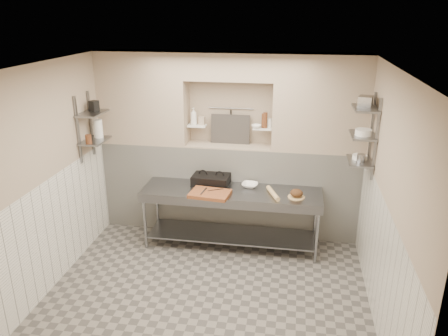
% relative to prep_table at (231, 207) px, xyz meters
% --- Properties ---
extents(floor, '(4.00, 3.90, 0.10)m').
position_rel_prep_table_xyz_m(floor, '(-0.12, -1.18, -0.69)').
color(floor, slate).
rests_on(floor, ground).
extents(ceiling, '(4.00, 3.90, 0.10)m').
position_rel_prep_table_xyz_m(ceiling, '(-0.12, -1.18, 2.21)').
color(ceiling, silver).
rests_on(ceiling, ground).
extents(wall_left, '(0.10, 3.90, 2.80)m').
position_rel_prep_table_xyz_m(wall_left, '(-2.17, -1.18, 0.76)').
color(wall_left, gray).
rests_on(wall_left, ground).
extents(wall_right, '(0.10, 3.90, 2.80)m').
position_rel_prep_table_xyz_m(wall_right, '(1.93, -1.18, 0.76)').
color(wall_right, gray).
rests_on(wall_right, ground).
extents(wall_back, '(4.00, 0.10, 2.80)m').
position_rel_prep_table_xyz_m(wall_back, '(-0.12, 0.82, 0.76)').
color(wall_back, gray).
rests_on(wall_back, ground).
extents(wall_front, '(4.00, 0.10, 2.80)m').
position_rel_prep_table_xyz_m(wall_front, '(-0.12, -3.18, 0.76)').
color(wall_front, gray).
rests_on(wall_front, ground).
extents(backwall_lower, '(4.00, 0.40, 1.40)m').
position_rel_prep_table_xyz_m(backwall_lower, '(-0.12, 0.57, 0.06)').
color(backwall_lower, white).
rests_on(backwall_lower, floor).
extents(alcove_sill, '(1.30, 0.40, 0.02)m').
position_rel_prep_table_xyz_m(alcove_sill, '(-0.12, 0.57, 0.77)').
color(alcove_sill, gray).
rests_on(alcove_sill, backwall_lower).
extents(backwall_pillar_left, '(1.35, 0.40, 1.40)m').
position_rel_prep_table_xyz_m(backwall_pillar_left, '(-1.44, 0.57, 1.46)').
color(backwall_pillar_left, gray).
rests_on(backwall_pillar_left, backwall_lower).
extents(backwall_pillar_right, '(1.35, 0.40, 1.40)m').
position_rel_prep_table_xyz_m(backwall_pillar_right, '(1.21, 0.57, 1.46)').
color(backwall_pillar_right, gray).
rests_on(backwall_pillar_right, backwall_lower).
extents(backwall_header, '(1.30, 0.40, 0.40)m').
position_rel_prep_table_xyz_m(backwall_header, '(-0.12, 0.57, 1.96)').
color(backwall_header, gray).
rests_on(backwall_header, backwall_lower).
extents(wainscot_left, '(0.02, 3.90, 1.40)m').
position_rel_prep_table_xyz_m(wainscot_left, '(-2.11, -1.18, 0.06)').
color(wainscot_left, white).
rests_on(wainscot_left, floor).
extents(wainscot_right, '(0.02, 3.90, 1.40)m').
position_rel_prep_table_xyz_m(wainscot_right, '(1.87, -1.18, 0.06)').
color(wainscot_right, white).
rests_on(wainscot_right, floor).
extents(alcove_shelf_left, '(0.28, 0.16, 0.02)m').
position_rel_prep_table_xyz_m(alcove_shelf_left, '(-0.62, 0.57, 1.06)').
color(alcove_shelf_left, white).
rests_on(alcove_shelf_left, backwall_lower).
extents(alcove_shelf_right, '(0.28, 0.16, 0.02)m').
position_rel_prep_table_xyz_m(alcove_shelf_right, '(0.38, 0.57, 1.06)').
color(alcove_shelf_right, white).
rests_on(alcove_shelf_right, backwall_lower).
extents(utensil_rail, '(0.70, 0.02, 0.02)m').
position_rel_prep_table_xyz_m(utensil_rail, '(-0.12, 0.74, 1.31)').
color(utensil_rail, gray).
rests_on(utensil_rail, wall_back).
extents(hanging_steel, '(0.02, 0.02, 0.30)m').
position_rel_prep_table_xyz_m(hanging_steel, '(-0.12, 0.72, 1.14)').
color(hanging_steel, black).
rests_on(hanging_steel, utensil_rail).
extents(splash_panel, '(0.60, 0.08, 0.45)m').
position_rel_prep_table_xyz_m(splash_panel, '(-0.12, 0.67, 1.00)').
color(splash_panel, '#383330').
rests_on(splash_panel, alcove_sill).
extents(shelf_rail_left_a, '(0.03, 0.03, 0.95)m').
position_rel_prep_table_xyz_m(shelf_rail_left_a, '(-2.09, 0.07, 1.16)').
color(shelf_rail_left_a, slate).
rests_on(shelf_rail_left_a, wall_left).
extents(shelf_rail_left_b, '(0.03, 0.03, 0.95)m').
position_rel_prep_table_xyz_m(shelf_rail_left_b, '(-2.09, -0.33, 1.16)').
color(shelf_rail_left_b, slate).
rests_on(shelf_rail_left_b, wall_left).
extents(wall_shelf_left_lower, '(0.30, 0.50, 0.02)m').
position_rel_prep_table_xyz_m(wall_shelf_left_lower, '(-1.96, -0.13, 0.96)').
color(wall_shelf_left_lower, slate).
rests_on(wall_shelf_left_lower, wall_left).
extents(wall_shelf_left_upper, '(0.30, 0.50, 0.03)m').
position_rel_prep_table_xyz_m(wall_shelf_left_upper, '(-1.96, -0.13, 1.36)').
color(wall_shelf_left_upper, slate).
rests_on(wall_shelf_left_upper, wall_left).
extents(shelf_rail_right_a, '(0.03, 0.03, 1.05)m').
position_rel_prep_table_xyz_m(shelf_rail_right_a, '(1.86, 0.07, 1.21)').
color(shelf_rail_right_a, slate).
rests_on(shelf_rail_right_a, wall_right).
extents(shelf_rail_right_b, '(0.03, 0.03, 1.05)m').
position_rel_prep_table_xyz_m(shelf_rail_right_b, '(1.86, -0.33, 1.21)').
color(shelf_rail_right_b, slate).
rests_on(shelf_rail_right_b, wall_right).
extents(wall_shelf_right_lower, '(0.30, 0.50, 0.02)m').
position_rel_prep_table_xyz_m(wall_shelf_right_lower, '(1.72, -0.13, 0.86)').
color(wall_shelf_right_lower, slate).
rests_on(wall_shelf_right_lower, wall_right).
extents(wall_shelf_right_mid, '(0.30, 0.50, 0.02)m').
position_rel_prep_table_xyz_m(wall_shelf_right_mid, '(1.72, -0.13, 1.21)').
color(wall_shelf_right_mid, slate).
rests_on(wall_shelf_right_mid, wall_right).
extents(wall_shelf_right_upper, '(0.30, 0.50, 0.03)m').
position_rel_prep_table_xyz_m(wall_shelf_right_upper, '(1.72, -0.13, 1.56)').
color(wall_shelf_right_upper, slate).
rests_on(wall_shelf_right_upper, wall_right).
extents(prep_table, '(2.60, 0.70, 0.90)m').
position_rel_prep_table_xyz_m(prep_table, '(0.00, 0.00, 0.00)').
color(prep_table, gray).
rests_on(prep_table, floor).
extents(panini_press, '(0.56, 0.42, 0.15)m').
position_rel_prep_table_xyz_m(panini_press, '(-0.34, 0.22, 0.33)').
color(panini_press, black).
rests_on(panini_press, prep_table).
extents(cutting_board, '(0.59, 0.45, 0.05)m').
position_rel_prep_table_xyz_m(cutting_board, '(-0.27, -0.21, 0.28)').
color(cutting_board, brown).
rests_on(cutting_board, prep_table).
extents(knife_blade, '(0.22, 0.13, 0.01)m').
position_rel_prep_table_xyz_m(knife_blade, '(-0.21, -0.12, 0.31)').
color(knife_blade, gray).
rests_on(knife_blade, cutting_board).
extents(tongs, '(0.05, 0.24, 0.02)m').
position_rel_prep_table_xyz_m(tongs, '(-0.37, -0.21, 0.31)').
color(tongs, gray).
rests_on(tongs, cutting_board).
extents(mixing_bowl, '(0.26, 0.26, 0.06)m').
position_rel_prep_table_xyz_m(mixing_bowl, '(0.25, 0.19, 0.29)').
color(mixing_bowl, white).
rests_on(mixing_bowl, prep_table).
extents(rolling_pin, '(0.22, 0.44, 0.07)m').
position_rel_prep_table_xyz_m(rolling_pin, '(0.60, -0.07, 0.29)').
color(rolling_pin, '#D9B377').
rests_on(rolling_pin, prep_table).
extents(bread_board, '(0.24, 0.24, 0.01)m').
position_rel_prep_table_xyz_m(bread_board, '(0.93, -0.08, 0.26)').
color(bread_board, '#D9B377').
rests_on(bread_board, prep_table).
extents(bread_loaf, '(0.18, 0.18, 0.11)m').
position_rel_prep_table_xyz_m(bread_loaf, '(0.93, -0.08, 0.32)').
color(bread_loaf, '#4C2D19').
rests_on(bread_loaf, bread_board).
extents(bottle_soap, '(0.12, 0.12, 0.26)m').
position_rel_prep_table_xyz_m(bottle_soap, '(-0.67, 0.57, 1.20)').
color(bottle_soap, white).
rests_on(bottle_soap, alcove_shelf_left).
extents(jar_alcove, '(0.09, 0.09, 0.13)m').
position_rel_prep_table_xyz_m(jar_alcove, '(-0.55, 0.59, 1.13)').
color(jar_alcove, gray).
rests_on(jar_alcove, alcove_shelf_left).
extents(bowl_alcove, '(0.17, 0.17, 0.05)m').
position_rel_prep_table_xyz_m(bowl_alcove, '(0.29, 0.54, 1.09)').
color(bowl_alcove, white).
rests_on(bowl_alcove, alcove_shelf_right).
extents(condiment_a, '(0.06, 0.06, 0.23)m').
position_rel_prep_table_xyz_m(condiment_a, '(0.42, 0.55, 1.19)').
color(condiment_a, '#542D18').
rests_on(condiment_a, alcove_shelf_right).
extents(condiment_b, '(0.05, 0.05, 0.22)m').
position_rel_prep_table_xyz_m(condiment_b, '(0.39, 0.56, 1.18)').
color(condiment_b, '#542D18').
rests_on(condiment_b, alcove_shelf_right).
extents(condiment_c, '(0.08, 0.08, 0.13)m').
position_rel_prep_table_xyz_m(condiment_c, '(0.48, 0.60, 1.14)').
color(condiment_c, white).
rests_on(condiment_c, alcove_shelf_right).
extents(jug_left, '(0.13, 0.13, 0.26)m').
position_rel_prep_table_xyz_m(jug_left, '(-1.96, -0.00, 1.10)').
color(jug_left, white).
rests_on(jug_left, wall_shelf_left_lower).
extents(jar_left, '(0.09, 0.09, 0.13)m').
position_rel_prep_table_xyz_m(jar_left, '(-1.96, -0.32, 1.03)').
color(jar_left, '#542D18').
rests_on(jar_left, wall_shelf_left_lower).
extents(box_left_upper, '(0.14, 0.14, 0.15)m').
position_rel_prep_table_xyz_m(box_left_upper, '(-1.96, -0.05, 1.44)').
color(box_left_upper, black).
rests_on(box_left_upper, wall_shelf_left_upper).
extents(bowl_right, '(0.19, 0.19, 0.06)m').
position_rel_prep_table_xyz_m(bowl_right, '(1.72, -0.10, 0.90)').
color(bowl_right, white).
rests_on(bowl_right, wall_shelf_right_lower).
extents(canister_right, '(0.11, 0.11, 0.11)m').
position_rel_prep_table_xyz_m(canister_right, '(1.72, -0.22, 0.92)').
color(canister_right, gray).
rests_on(canister_right, wall_shelf_right_lower).
extents(bowl_right_mid, '(0.21, 0.21, 0.08)m').
position_rel_prep_table_xyz_m(bowl_right_mid, '(1.72, -0.18, 1.26)').
color(bowl_right_mid, white).
rests_on(bowl_right_mid, wall_shelf_right_mid).
extents(basket_right, '(0.21, 0.24, 0.13)m').
position_rel_prep_table_xyz_m(basket_right, '(1.72, -0.06, 1.63)').
color(basket_right, gray).
rests_on(basket_right, wall_shelf_right_upper).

